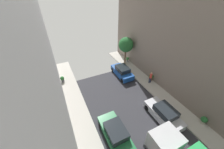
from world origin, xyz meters
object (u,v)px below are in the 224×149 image
Objects in this scene: pedestrian at (151,77)px; parked_car_left_3 at (115,133)px; street_tree_1 at (126,45)px; parked_car_right_2 at (164,114)px; potted_plant_3 at (128,59)px; parked_car_right_3 at (122,71)px; potted_plant_1 at (204,120)px; potted_plant_2 at (151,77)px; potted_plant_0 at (62,79)px.

parked_car_left_3 is at bearing -148.55° from pedestrian.
parked_car_right_2 is at bearing -100.53° from street_tree_1.
potted_plant_3 is (0.31, 6.47, -0.42)m from pedestrian.
parked_car_left_3 is at bearing -123.16° from parked_car_right_3.
potted_plant_3 is (8.25, 11.33, -0.06)m from parked_car_left_3.
potted_plant_1 is (0.95, -13.55, -2.94)m from street_tree_1.
street_tree_1 is 13.90m from potted_plant_1.
potted_plant_2 is at bearing 61.46° from parked_car_right_2.
potted_plant_3 reaches higher than potted_plant_0.
parked_car_right_2 reaches higher than potted_plant_0.
potted_plant_3 is at bearing 90.82° from potted_plant_1.
potted_plant_0 is at bearing -175.75° from potted_plant_3.
potted_plant_1 is (3.05, -10.83, -0.10)m from parked_car_right_3.
street_tree_1 reaches higher than pedestrian.
pedestrian is 7.45m from potted_plant_1.
potted_plant_0 is 12.58m from potted_plant_2.
parked_car_right_3 reaches higher than potted_plant_0.
parked_car_right_2 is at bearing -118.54° from potted_plant_2.
parked_car_right_2 is 11.84m from street_tree_1.
parked_car_right_2 is 5.77m from pedestrian.
parked_car_right_2 is 6.37m from potted_plant_2.
parked_car_right_3 is 4.50× the size of potted_plant_2.
street_tree_1 is 6.47m from potted_plant_2.
parked_car_right_3 reaches higher than potted_plant_3.
potted_plant_1 is 13.89m from potted_plant_3.
pedestrian is at bearing -139.36° from potted_plant_2.
parked_car_right_3 is at bearing 56.84° from parked_car_left_3.
parked_car_left_3 is 5.18× the size of potted_plant_0.
street_tree_1 reaches higher than potted_plant_1.
potted_plant_0 is (-8.41, 2.22, -0.13)m from parked_car_right_3.
potted_plant_2 is at bearing -44.39° from parked_car_right_3.
potted_plant_3 is at bearing 53.92° from parked_car_left_3.
street_tree_1 is at bearing 94.03° from potted_plant_1.
pedestrian is 1.84× the size of potted_plant_2.
parked_car_right_3 is 0.91× the size of street_tree_1.
potted_plant_2 reaches higher than potted_plant_1.
parked_car_right_2 is 8.58m from parked_car_right_3.
parked_car_left_3 and parked_car_right_2 have the same top height.
potted_plant_1 is 0.98× the size of potted_plant_3.
parked_car_right_3 is at bearing -127.65° from street_tree_1.
pedestrian is 0.78m from potted_plant_2.
potted_plant_0 is 11.30m from potted_plant_3.
parked_car_right_3 reaches higher than potted_plant_1.
parked_car_right_3 is (0.00, 8.58, 0.00)m from parked_car_right_2.
parked_car_right_2 is 3.80m from potted_plant_1.
potted_plant_0 is 0.87× the size of potted_plant_2.
potted_plant_3 is at bearing 24.22° from street_tree_1.
parked_car_left_3 is at bearing 163.14° from potted_plant_1.
parked_car_right_2 is (5.40, -0.31, 0.00)m from parked_car_left_3.
parked_car_left_3 reaches higher than potted_plant_2.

